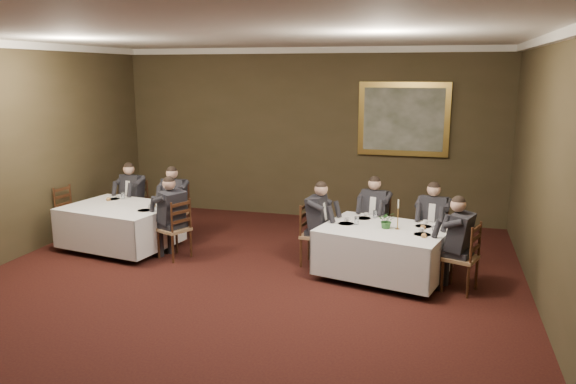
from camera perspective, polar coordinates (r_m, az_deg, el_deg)
The scene contains 27 objects.
ground at distance 7.51m, azimuth -7.04°, elevation -11.72°, with size 10.00×10.00×0.00m, color black.
ceiling at distance 6.88m, azimuth -7.83°, elevation 15.99°, with size 8.00×10.00×0.10m, color silver.
back_wall at distance 11.71m, azimuth 2.11°, elevation 5.89°, with size 8.00×0.10×3.50m, color #38301C.
right_wall at distance 6.58m, azimuth 26.66°, elevation -0.34°, with size 0.10×10.00×3.50m, color #38301C.
crown_molding at distance 6.88m, azimuth -7.81°, elevation 15.49°, with size 8.00×10.00×0.12m.
table_main at distance 8.51m, azimuth 9.66°, elevation -5.66°, with size 2.07×1.76×0.67m.
table_second at distance 10.13m, azimuth -16.64°, elevation -3.10°, with size 2.01×1.66×0.67m.
chair_main_backleft at distance 9.54m, azimuth 8.78°, elevation -4.69°, with size 0.52×0.50×1.00m.
diner_main_backleft at distance 9.47m, azimuth 8.80°, elevation -3.39°, with size 0.49×0.55×1.35m.
chair_main_backright at distance 9.27m, azimuth 14.39°, elevation -5.45°, with size 0.51×0.49×1.00m.
diner_main_backright at distance 9.19m, azimuth 14.45°, elevation -4.11°, with size 0.48×0.54×1.35m.
chair_main_endleft at distance 8.98m, azimuth 2.75°, elevation -5.65°, with size 0.46×0.48×1.00m.
diner_main_endleft at distance 8.91m, azimuth 2.83°, elevation -4.25°, with size 0.52×0.45×1.35m.
chair_main_endright at distance 8.27m, azimuth 17.11°, elevation -7.77°, with size 0.54×0.55×1.00m.
diner_main_endright at distance 8.20m, azimuth 17.13°, elevation -6.25°, with size 0.59×0.54×1.35m.
chair_sec_backleft at distance 11.15m, azimuth -15.29°, elevation -2.52°, with size 0.50×0.48×1.00m.
diner_sec_backleft at distance 11.09m, azimuth -15.40°, elevation -1.39°, with size 0.47×0.53×1.35m.
chair_sec_backright at distance 10.56m, azimuth -11.29°, elevation -3.13°, with size 0.46×0.44×1.00m.
diner_sec_backright at distance 10.50m, azimuth -11.36°, elevation -1.94°, with size 0.43×0.50×1.35m.
chair_sec_endright at distance 9.47m, azimuth -11.39°, elevation -4.93°, with size 0.56×0.57×1.00m.
diner_sec_endright at distance 9.41m, azimuth -11.50°, elevation -3.59°, with size 0.60×0.56×1.35m.
chair_sec_endleft at distance 10.95m, azimuth -21.07°, elevation -3.18°, with size 0.48×0.50×1.00m.
centerpiece at distance 8.37m, azimuth 10.01°, elevation -2.76°, with size 0.24×0.21×0.27m, color #2D5926.
candlestick at distance 8.35m, azimuth 11.09°, elevation -2.59°, with size 0.07×0.07×0.46m.
place_setting_table_main at distance 8.93m, azimuth 8.00°, elevation -2.43°, with size 0.33×0.31×0.14m.
place_setting_table_second at distance 10.63m, azimuth -17.04°, elevation -0.49°, with size 0.33×0.31×0.14m.
painting at distance 11.32m, azimuth 11.65°, elevation 7.25°, with size 1.76×0.09×1.44m.
Camera 1 is at (2.68, -6.32, 3.03)m, focal length 35.00 mm.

